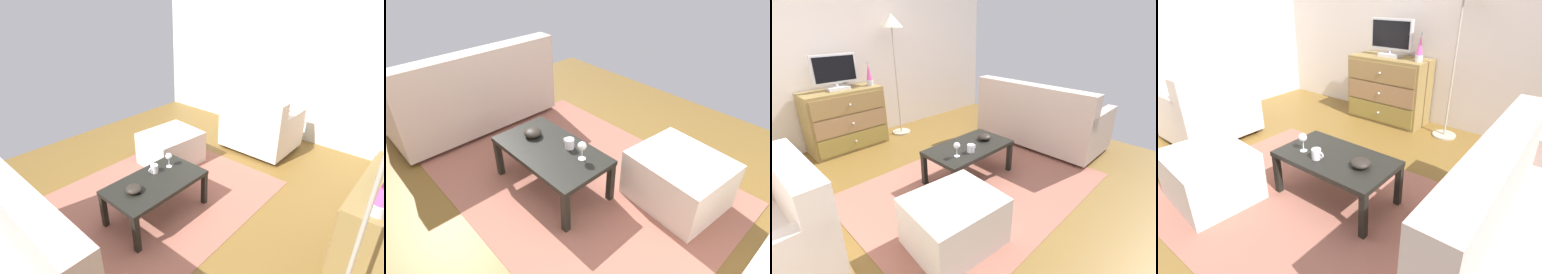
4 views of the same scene
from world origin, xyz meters
The scene contains 8 objects.
ground_plane centered at (0.00, 0.00, -0.03)m, with size 5.29×4.71×0.05m, color brown.
area_rug centered at (0.20, -0.20, 0.00)m, with size 2.60×1.90×0.01m, color #925849.
coffee_table centered at (0.30, 0.00, 0.35)m, with size 0.96×0.54×0.40m.
wine_glass centered at (0.03, -0.09, 0.51)m, with size 0.07×0.07×0.16m.
mug centered at (0.21, -0.12, 0.44)m, with size 0.11×0.08×0.08m.
bowl_decorative centered at (0.55, -0.01, 0.43)m, with size 0.15×0.15×0.07m, color black.
couch_large centered at (1.73, -0.04, 0.36)m, with size 0.85×1.74×0.92m.
ottoman centered at (-0.53, -0.63, 0.21)m, with size 0.70×0.60×0.43m, color beige.
Camera 2 is at (-1.39, 1.28, 1.90)m, focal length 29.65 mm.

